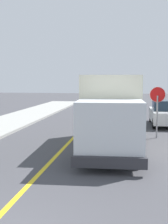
% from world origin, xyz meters
% --- Properties ---
extents(centre_line_yellow, '(0.16, 56.00, 0.01)m').
position_xyz_m(centre_line_yellow, '(0.00, 10.00, 0.00)').
color(centre_line_yellow, gold).
rests_on(centre_line_yellow, ground).
extents(box_truck, '(2.73, 7.28, 3.20)m').
position_xyz_m(box_truck, '(2.05, 8.71, 1.77)').
color(box_truck, '#F2EDCC').
rests_on(box_truck, ground).
extents(parked_car_near, '(1.92, 4.45, 1.67)m').
position_xyz_m(parked_car_near, '(2.17, 15.54, 0.79)').
color(parked_car_near, '#4C564C').
rests_on(parked_car_near, ground).
extents(parked_car_mid, '(1.97, 4.47, 1.67)m').
position_xyz_m(parked_car_mid, '(2.01, 21.91, 0.79)').
color(parked_car_mid, black).
rests_on(parked_car_mid, ground).
extents(parked_car_far, '(2.01, 4.48, 1.67)m').
position_xyz_m(parked_car_far, '(2.28, 28.14, 0.79)').
color(parked_car_far, '#2D4793').
rests_on(parked_car_far, ground).
extents(parked_van_across, '(1.80, 4.40, 1.67)m').
position_xyz_m(parked_van_across, '(5.20, 15.70, 0.79)').
color(parked_van_across, silver).
rests_on(parked_van_across, ground).
extents(stop_sign, '(0.80, 0.10, 2.65)m').
position_xyz_m(stop_sign, '(4.27, 11.31, 1.86)').
color(stop_sign, gray).
rests_on(stop_sign, ground).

